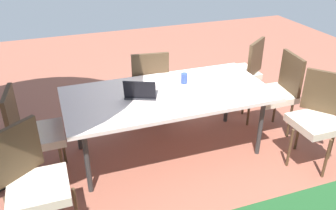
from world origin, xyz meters
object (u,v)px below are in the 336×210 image
at_px(chair_west, 277,90).
at_px(chair_southwest, 243,70).
at_px(cup, 184,78).
at_px(chair_south, 149,83).
at_px(chair_northeast, 32,180).
at_px(laptop, 141,93).
at_px(chair_northwest, 319,115).
at_px(dining_table, 168,96).
at_px(chair_east, 32,131).

xyz_separation_m(chair_west, chair_southwest, (0.05, -0.69, 0.00)).
bearing_deg(cup, chair_south, -65.29).
distance_m(chair_northeast, chair_southwest, 3.05).
relative_size(chair_west, laptop, 2.50).
relative_size(chair_west, chair_south, 1.00).
bearing_deg(chair_northwest, chair_northeast, -127.67).
xyz_separation_m(dining_table, chair_southwest, (-1.31, -0.67, -0.14)).
height_order(chair_northeast, chair_east, same).
bearing_deg(chair_southwest, chair_west, 57.41).
bearing_deg(dining_table, chair_west, 179.44).
height_order(chair_northeast, cup, chair_northeast).
height_order(chair_west, chair_northwest, same).
distance_m(dining_table, chair_northeast, 1.58).
xyz_separation_m(dining_table, laptop, (0.30, 0.01, 0.09)).
relative_size(chair_south, chair_east, 1.00).
relative_size(chair_west, chair_southwest, 1.00).
bearing_deg(chair_northwest, cup, -164.94).
xyz_separation_m(chair_southwest, laptop, (1.61, 0.69, 0.23)).
distance_m(chair_southwest, laptop, 1.76).
height_order(chair_south, chair_northwest, same).
distance_m(chair_west, chair_northwest, 0.66).
distance_m(dining_table, laptop, 0.31).
xyz_separation_m(chair_south, chair_northwest, (-1.41, 1.37, 0.00)).
height_order(chair_west, chair_south, same).
bearing_deg(dining_table, chair_southwest, -152.84).
bearing_deg(dining_table, chair_northeast, 28.32).
bearing_deg(dining_table, chair_east, -0.09).
distance_m(chair_south, laptop, 0.81).
xyz_separation_m(chair_west, chair_northeast, (2.76, 0.73, 0.00)).
xyz_separation_m(chair_west, laptop, (1.66, -0.00, 0.23)).
relative_size(chair_west, cup, 8.41).
bearing_deg(chair_southwest, chair_northeast, -9.29).
relative_size(laptop, cup, 3.37).
relative_size(chair_northwest, chair_east, 1.00).
relative_size(chair_east, cup, 8.41).
bearing_deg(cup, chair_northwest, 144.30).
height_order(chair_west, chair_east, same).
xyz_separation_m(chair_east, laptop, (-1.08, 0.01, 0.23)).
distance_m(chair_northeast, cup, 1.89).
height_order(dining_table, chair_east, chair_east).
bearing_deg(laptop, chair_southwest, -132.86).
relative_size(chair_southwest, chair_east, 1.00).
distance_m(chair_northwest, chair_southwest, 1.35).
distance_m(chair_southwest, cup, 1.21).
bearing_deg(chair_west, dining_table, -83.58).
height_order(chair_east, laptop, chair_east).
bearing_deg(cup, chair_west, 171.03).
height_order(laptop, cup, laptop).
distance_m(dining_table, chair_southwest, 1.48).
height_order(chair_northeast, chair_southwest, same).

